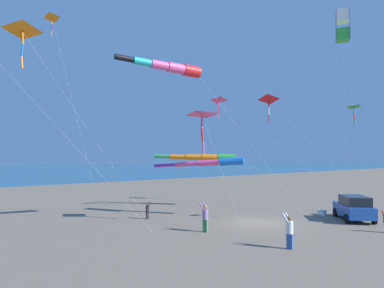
# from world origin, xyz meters

# --- Properties ---
(ground_plane) EXTENTS (600.00, 600.00, 0.00)m
(ground_plane) POSITION_xyz_m (0.00, 0.00, 0.00)
(ground_plane) COLOR #756654
(parked_car) EXTENTS (4.24, 4.45, 1.85)m
(parked_car) POSITION_xyz_m (-4.02, -6.15, 0.95)
(parked_car) COLOR #1E479E
(parked_car) RESTS_ON ground_plane
(cooler_box) EXTENTS (0.62, 0.42, 0.42)m
(cooler_box) POSITION_xyz_m (-1.29, -6.44, 0.21)
(cooler_box) COLOR white
(cooler_box) RESTS_ON ground_plane
(person_adult_flyer) EXTENTS (0.60, 0.48, 1.85)m
(person_adult_flyer) POSITION_xyz_m (-5.41, 4.48, 1.01)
(person_adult_flyer) COLOR #335199
(person_adult_flyer) RESTS_ON ground_plane
(person_child_green_jacket) EXTENTS (0.63, 0.53, 1.87)m
(person_child_green_jacket) POSITION_xyz_m (0.31, 5.14, 1.02)
(person_child_green_jacket) COLOR #3D7F51
(person_child_green_jacket) RESTS_ON ground_plane
(person_bystander_far) EXTENTS (0.32, 0.40, 1.31)m
(person_bystander_far) POSITION_xyz_m (6.49, 5.47, 0.71)
(person_bystander_far) COLOR #232328
(person_bystander_far) RESTS_ON ground_plane
(kite_delta_magenta_far_left) EXTENTS (4.73, 9.40, 14.53)m
(kite_delta_magenta_far_left) POSITION_xyz_m (10.86, 13.50, 13.95)
(kite_delta_magenta_far_left) COLOR orange
(kite_delta_magenta_far_left) RESTS_ON ground_plane
(kite_windsock_checkered_midright) EXTENTS (15.06, 8.07, 5.10)m
(kite_windsock_checkered_midright) POSITION_xyz_m (8.23, -2.23, 4.74)
(kite_windsock_checkered_midright) COLOR green
(kite_windsock_checkered_midright) RESTS_ON ground_plane
(kite_delta_white_trailing) EXTENTS (11.26, 6.74, 10.15)m
(kite_delta_white_trailing) POSITION_xyz_m (5.50, -1.34, 9.80)
(kite_delta_white_trailing) COLOR #EF4C93
(kite_delta_white_trailing) RESTS_ON ground_plane
(kite_delta_striped_overhead) EXTENTS (1.08, 4.97, 8.44)m
(kite_delta_striped_overhead) POSITION_xyz_m (-5.15, -3.94, 8.22)
(kite_delta_striped_overhead) COLOR green
(kite_delta_striped_overhead) RESTS_ON ground_plane
(kite_delta_small_distant) EXTENTS (11.08, 1.74, 11.13)m
(kite_delta_small_distant) POSITION_xyz_m (5.17, -8.22, 10.62)
(kite_delta_small_distant) COLOR red
(kite_delta_small_distant) RESTS_ON ground_plane
(kite_windsock_long_streamer_left) EXTENTS (14.93, 9.61, 4.76)m
(kite_windsock_long_streamer_left) POSITION_xyz_m (4.13, 1.01, 4.31)
(kite_windsock_long_streamer_left) COLOR blue
(kite_windsock_long_streamer_left) RESTS_ON ground_plane
(kite_delta_rainbow_low_near) EXTENTS (10.09, 1.78, 19.09)m
(kite_delta_rainbow_low_near) POSITION_xyz_m (18.58, 9.01, 18.62)
(kite_delta_rainbow_low_near) COLOR orange
(kite_delta_rainbow_low_near) RESTS_ON ground_plane
(kite_box_blue_topmost) EXTENTS (2.54, 5.14, 15.00)m
(kite_box_blue_topmost) POSITION_xyz_m (-4.81, -3.21, 13.91)
(kite_box_blue_topmost) COLOR white
(kite_box_blue_topmost) RESTS_ON ground_plane
(kite_delta_yellow_midlevel) EXTENTS (4.50, 1.91, 8.11)m
(kite_delta_yellow_midlevel) POSITION_xyz_m (1.92, 3.93, 7.75)
(kite_delta_yellow_midlevel) COLOR #EF4C93
(kite_delta_yellow_midlevel) RESTS_ON ground_plane
(kite_windsock_red_high_left) EXTENTS (4.40, 14.90, 11.33)m
(kite_windsock_red_high_left) POSITION_xyz_m (2.87, 5.93, 10.95)
(kite_windsock_red_high_left) COLOR red
(kite_windsock_red_high_left) RESTS_ON ground_plane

